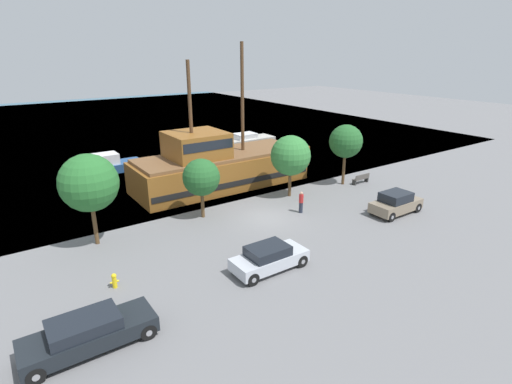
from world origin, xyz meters
name	(u,v)px	position (x,y,z in m)	size (l,w,h in m)	color
ground_plane	(266,218)	(0.00, 0.00, 0.00)	(160.00, 160.00, 0.00)	slate
water_surface	(99,126)	(0.00, 44.00, 0.00)	(80.00, 80.00, 0.00)	#38667F
pirate_ship	(219,166)	(0.85, 7.92, 1.77)	(16.02, 5.35, 11.61)	brown
moored_boat_dockside	(109,165)	(-5.73, 17.62, 0.65)	(5.95, 2.34, 1.77)	navy
moored_boat_outer	(248,141)	(11.20, 19.17, 0.62)	(6.43, 2.44, 1.58)	#B7B2A8
parked_car_curb_front	(396,203)	(7.96, -4.55, 0.77)	(3.90, 1.80, 1.58)	#7F705B
parked_car_curb_mid	(269,258)	(-3.98, -5.68, 0.69)	(4.10, 1.77, 1.38)	#B7BCC6
parked_car_curb_rear	(88,333)	(-13.17, -6.48, 0.70)	(4.94, 1.82, 1.38)	black
fire_hydrant	(114,280)	(-11.15, -2.78, 0.41)	(0.42, 0.25, 0.76)	yellow
bench_promenade_east	(361,179)	(11.22, 1.42, 0.44)	(1.69, 0.45, 0.85)	#4C4742
pedestrian_walking_near	(301,202)	(2.57, -0.64, 0.79)	(0.32, 0.32, 1.58)	#232838
tree_row_east	(89,183)	(-10.62, 2.59, 3.81)	(3.33, 3.33, 5.49)	brown
tree_row_mideast	(201,178)	(-3.53, 2.61, 2.87)	(2.53, 2.53, 4.14)	brown
tree_row_midwest	(291,156)	(4.11, 2.52, 3.29)	(3.10, 3.10, 4.85)	brown
tree_row_west	(346,141)	(9.80, 2.21, 3.75)	(2.78, 2.78, 5.15)	brown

